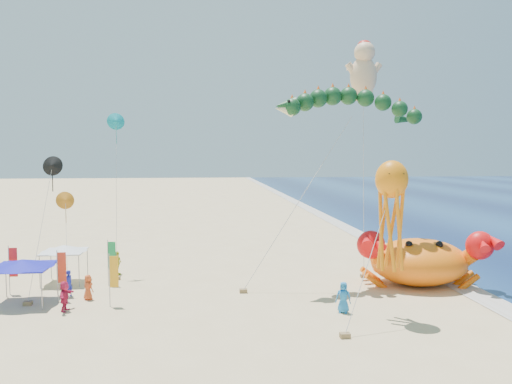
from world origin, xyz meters
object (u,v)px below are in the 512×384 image
Objects in this scene: cherub_kite at (364,69)px; octopus_kite at (391,207)px; canopy_blue at (22,264)px; dragon_kite at (350,109)px; crab_inflatable at (420,260)px; canopy_white at (64,249)px.

cherub_kite is 2.03× the size of octopus_kite.
dragon_kite is at bearing 6.08° from canopy_blue.
dragon_kite is at bearing 170.03° from crab_inflatable.
canopy_blue is at bearing 166.36° from octopus_kite.
crab_inflatable is 14.98m from cherub_kite.
cherub_kite is at bearing 4.77° from canopy_white.
dragon_kite is 5.99m from cherub_kite.
canopy_white is at bearing -175.23° from cherub_kite.
canopy_blue is (-25.90, -1.38, 0.69)m from crab_inflatable.
crab_inflatable is 0.68× the size of dragon_kite.
cherub_kite reaches higher than crab_inflatable.
crab_inflatable is at bearing -9.97° from dragon_kite.
dragon_kite reaches higher than canopy_blue.
crab_inflatable is at bearing 54.08° from octopus_kite.
crab_inflatable is 9.20m from octopus_kite.
octopus_kite is 2.34× the size of canopy_blue.
dragon_kite is at bearing 91.28° from octopus_kite.
cherub_kite is 4.75× the size of canopy_blue.
octopus_kite is 2.82× the size of canopy_white.
canopy_white is (-24.68, 3.31, 0.68)m from crab_inflatable.
octopus_kite is at bearing -26.21° from canopy_white.
crab_inflatable is at bearing -7.64° from canopy_white.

